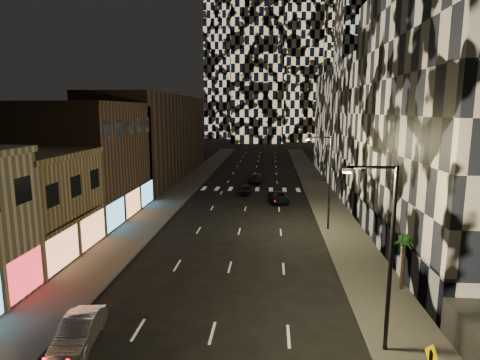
% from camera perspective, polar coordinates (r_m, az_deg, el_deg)
% --- Properties ---
extents(sidewalk_left, '(4.00, 120.00, 0.15)m').
position_cam_1_polar(sidewalk_left, '(60.75, -7.95, -1.08)').
color(sidewalk_left, '#47443F').
rests_on(sidewalk_left, ground).
extents(sidewalk_right, '(4.00, 120.00, 0.15)m').
position_cam_1_polar(sidewalk_right, '(59.77, 11.14, -1.36)').
color(sidewalk_right, '#47443F').
rests_on(sidewalk_right, ground).
extents(curb_left, '(0.20, 120.00, 0.15)m').
position_cam_1_polar(curb_left, '(60.34, -6.00, -1.12)').
color(curb_left, '#4C4C47').
rests_on(curb_left, ground).
extents(curb_right, '(0.20, 120.00, 0.15)m').
position_cam_1_polar(curb_right, '(59.56, 9.13, -1.33)').
color(curb_right, '#4C4C47').
rests_on(curb_right, ground).
extents(retail_tan, '(10.00, 10.00, 8.00)m').
position_cam_1_polar(retail_tan, '(36.20, -29.21, -3.45)').
color(retail_tan, '#897352').
rests_on(retail_tan, ground).
extents(retail_brown, '(10.00, 15.00, 12.00)m').
position_cam_1_polar(retail_brown, '(46.59, -20.97, 2.39)').
color(retail_brown, '#453127').
rests_on(retail_brown, ground).
extents(retail_filler_left, '(10.00, 40.00, 14.00)m').
position_cam_1_polar(retail_filler_left, '(71.23, -11.89, 6.04)').
color(retail_filler_left, '#453127').
rests_on(retail_filler_left, ground).
extents(midrise_base, '(0.60, 25.00, 3.00)m').
position_cam_1_polar(midrise_base, '(35.49, 19.66, -7.17)').
color(midrise_base, '#383838').
rests_on(midrise_base, ground).
extents(midrise_filler_right, '(16.00, 40.00, 18.00)m').
position_cam_1_polar(midrise_filler_right, '(67.46, 19.24, 7.19)').
color(midrise_filler_right, '#232326').
rests_on(midrise_filler_right, ground).
extents(tower_center_low, '(18.00, 18.00, 95.00)m').
position_cam_1_polar(tower_center_low, '(152.59, 2.70, 23.54)').
color(tower_center_low, black).
rests_on(tower_center_low, ground).
extents(streetlight_near, '(2.55, 0.25, 9.00)m').
position_cam_1_polar(streetlight_near, '(20.00, 20.08, -8.86)').
color(streetlight_near, black).
rests_on(streetlight_near, sidewalk_right).
extents(streetlight_far, '(2.55, 0.25, 9.00)m').
position_cam_1_polar(streetlight_far, '(39.10, 12.32, 0.53)').
color(streetlight_far, black).
rests_on(streetlight_far, sidewalk_right).
extents(car_silver_parked, '(2.09, 4.60, 1.46)m').
position_cam_1_polar(car_silver_parked, '(22.72, -21.93, -19.38)').
color(car_silver_parked, '#9C9DA1').
rests_on(car_silver_parked, ground).
extents(car_dark_midlane, '(1.81, 3.83, 1.27)m').
position_cam_1_polar(car_dark_midlane, '(55.82, 0.79, -1.38)').
color(car_dark_midlane, black).
rests_on(car_dark_midlane, ground).
extents(car_dark_oncoming, '(2.22, 5.19, 1.49)m').
position_cam_1_polar(car_dark_oncoming, '(64.97, 2.22, 0.33)').
color(car_dark_oncoming, black).
rests_on(car_dark_oncoming, ground).
extents(car_dark_rightlane, '(2.73, 5.04, 1.34)m').
position_cam_1_polar(car_dark_rightlane, '(50.94, 5.52, -2.48)').
color(car_dark_rightlane, black).
rests_on(car_dark_rightlane, ground).
extents(palm_tree, '(1.80, 1.84, 3.61)m').
position_cam_1_polar(palm_tree, '(27.83, 22.33, -8.54)').
color(palm_tree, '#47331E').
rests_on(palm_tree, sidewalk_right).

